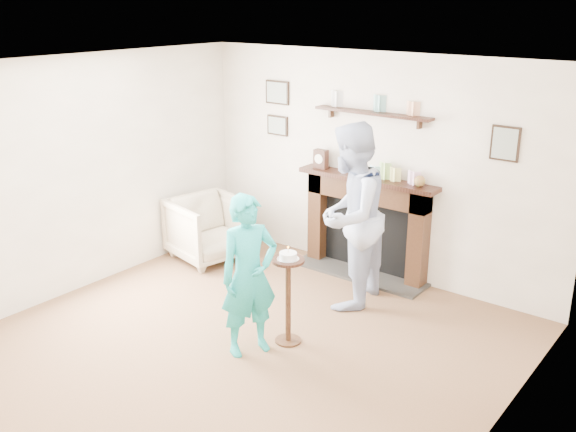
% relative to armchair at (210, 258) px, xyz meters
% --- Properties ---
extents(ground, '(5.00, 5.00, 0.00)m').
position_rel_armchair_xyz_m(ground, '(1.71, -1.60, 0.00)').
color(ground, brown).
rests_on(ground, ground).
extents(room_shell, '(4.54, 5.02, 2.52)m').
position_rel_armchair_xyz_m(room_shell, '(1.71, -0.91, 1.62)').
color(room_shell, beige).
rests_on(room_shell, ground).
extents(armchair, '(1.00, 0.98, 0.76)m').
position_rel_armchair_xyz_m(armchair, '(0.00, 0.00, 0.00)').
color(armchair, tan).
rests_on(armchair, ground).
extents(man, '(0.86, 1.03, 1.90)m').
position_rel_armchair_xyz_m(man, '(1.98, 0.00, 0.00)').
color(man, silver).
rests_on(man, ground).
extents(woman, '(0.54, 0.63, 1.47)m').
position_rel_armchair_xyz_m(woman, '(1.81, -1.34, 0.00)').
color(woman, '#1EAB92').
rests_on(woman, ground).
extents(pedestal_table, '(0.30, 0.30, 0.95)m').
position_rel_armchair_xyz_m(pedestal_table, '(1.99, -1.01, 0.58)').
color(pedestal_table, black).
rests_on(pedestal_table, ground).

